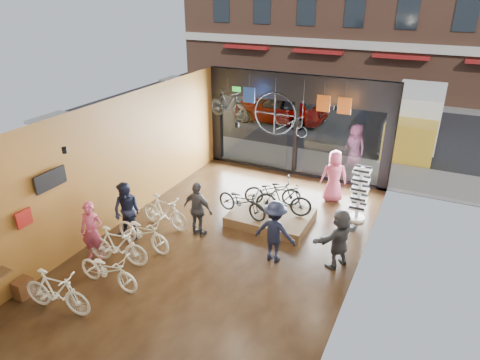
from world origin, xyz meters
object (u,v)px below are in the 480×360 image
Objects in this scene: floor_bike_2 at (108,270)px; customer_1 at (127,212)px; hung_bike at (228,104)px; customer_0 at (92,231)px; box_truck at (415,121)px; sunglasses_rack at (359,194)px; floor_bike_3 at (117,246)px; display_platform at (271,217)px; display_bike_mid at (284,200)px; customer_4 at (334,176)px; floor_bike_5 at (165,212)px; floor_bike_1 at (56,292)px; customer_2 at (198,209)px; floor_bike_4 at (143,232)px; customer_3 at (275,231)px; display_bike_left at (242,201)px; penny_farthing at (283,116)px; display_bike_right at (273,191)px; street_car at (279,107)px; customer_5 at (339,238)px.

customer_1 is (-0.95, 1.91, 0.41)m from floor_bike_2.
hung_bike reaches higher than customer_1.
box_truck is at bearing 43.33° from customer_0.
customer_0 is 7.73m from sunglasses_rack.
display_platform is (2.77, 3.71, -0.37)m from floor_bike_3.
customer_4 is at bearing -36.30° from display_bike_mid.
floor_bike_1 is at bearing -175.31° from floor_bike_5.
customer_2 is at bearing -114.41° from box_truck.
customer_1 is at bearing 80.13° from floor_bike_4.
display_bike_left is at bearing -38.68° from customer_3.
floor_bike_5 is 1.08× the size of hung_bike.
box_truck is 3.57× the size of floor_bike_5.
display_bike_left is at bearing -120.57° from customer_2.
customer_1 reaches higher than display_platform.
floor_bike_2 is at bearing -161.78° from floor_bike_3.
box_truck is at bearing -23.98° from floor_bike_5.
penny_farthing is at bearing -93.40° from customer_2.
customer_0 reaches higher than display_bike_left.
customer_1 is 1.00× the size of customer_3.
floor_bike_3 is 1.01× the size of display_bike_mid.
penny_farthing reaches higher than floor_bike_4.
display_bike_left is at bearing 36.61° from customer_1.
floor_bike_2 is at bearing 82.92° from customer_2.
box_truck is 3.67× the size of customer_2.
floor_bike_2 is at bearing -117.29° from display_platform.
customer_4 is (3.94, 5.08, 0.40)m from floor_bike_4.
customer_1 reaches higher than floor_bike_2.
display_bike_mid is 1.07× the size of hung_bike.
display_bike_right reaches higher than display_platform.
penny_farthing is at bearing -18.16° from floor_bike_5.
customer_1 is at bearing 25.23° from customer_4.
floor_bike_5 is 2.32m from display_bike_left.
customer_1 is at bearing 27.09° from floor_bike_2.
display_bike_left is 0.99× the size of customer_4.
customer_3 is 5.20m from penny_farthing.
box_truck reaches higher than customer_0.
customer_1 is (-2.55, -2.14, 0.10)m from display_bike_left.
street_car is 2.54× the size of penny_farthing.
sunglasses_rack is (5.89, -8.60, 0.05)m from street_car.
floor_bike_2 is 1.01× the size of floor_bike_5.
customer_0 is at bearing -176.63° from hung_bike.
customer_0 reaches higher than floor_bike_4.
customer_1 is 5.20m from hung_bike.
floor_bike_5 is at bearing 56.19° from customer_1.
customer_4 reaches higher than customer_5.
floor_bike_4 is 5.49m from hung_bike.
floor_bike_4 is at bearing 30.79° from customer_4.
floor_bike_3 reaches higher than floor_bike_4.
floor_bike_5 is at bearing -139.02° from sunglasses_rack.
box_truck is 11.51m from customer_2.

